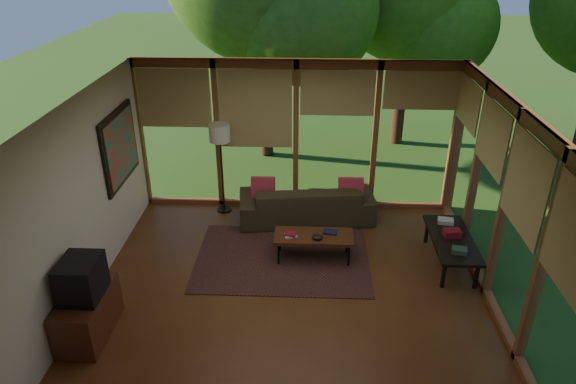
{
  "coord_description": "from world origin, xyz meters",
  "views": [
    {
      "loc": [
        0.23,
        -5.92,
        4.53
      ],
      "look_at": [
        -0.06,
        0.7,
        1.18
      ],
      "focal_mm": 32.0,
      "sensor_mm": 36.0,
      "label": 1
    }
  ],
  "objects_px": {
    "media_cabinet": "(88,315)",
    "coffee_table": "(314,237)",
    "television": "(81,279)",
    "sofa": "(307,201)",
    "side_console": "(452,240)",
    "floor_lamp": "(220,138)"
  },
  "relations": [
    {
      "from": "sofa",
      "to": "media_cabinet",
      "type": "xyz_separation_m",
      "value": [
        -2.68,
        -3.05,
        -0.04
      ]
    },
    {
      "from": "television",
      "to": "floor_lamp",
      "type": "relative_size",
      "value": 0.33
    },
    {
      "from": "television",
      "to": "coffee_table",
      "type": "distance_m",
      "value": 3.34
    },
    {
      "from": "side_console",
      "to": "television",
      "type": "bearing_deg",
      "value": -160.07
    },
    {
      "from": "coffee_table",
      "to": "media_cabinet",
      "type": "bearing_deg",
      "value": -147.33
    },
    {
      "from": "media_cabinet",
      "to": "floor_lamp",
      "type": "xyz_separation_m",
      "value": [
        1.18,
        3.28,
        1.11
      ]
    },
    {
      "from": "sofa",
      "to": "media_cabinet",
      "type": "height_order",
      "value": "sofa"
    },
    {
      "from": "sofa",
      "to": "side_console",
      "type": "relative_size",
      "value": 1.66
    },
    {
      "from": "media_cabinet",
      "to": "coffee_table",
      "type": "relative_size",
      "value": 0.83
    },
    {
      "from": "television",
      "to": "sofa",
      "type": "bearing_deg",
      "value": 48.93
    },
    {
      "from": "media_cabinet",
      "to": "side_console",
      "type": "xyz_separation_m",
      "value": [
        4.87,
        1.76,
        0.11
      ]
    },
    {
      "from": "sofa",
      "to": "side_console",
      "type": "distance_m",
      "value": 2.55
    },
    {
      "from": "sofa",
      "to": "coffee_table",
      "type": "height_order",
      "value": "sofa"
    },
    {
      "from": "sofa",
      "to": "side_console",
      "type": "xyz_separation_m",
      "value": [
        2.19,
        -1.29,
        0.07
      ]
    },
    {
      "from": "coffee_table",
      "to": "side_console",
      "type": "xyz_separation_m",
      "value": [
        2.07,
        -0.04,
        0.02
      ]
    },
    {
      "from": "sofa",
      "to": "floor_lamp",
      "type": "relative_size",
      "value": 1.4
    },
    {
      "from": "media_cabinet",
      "to": "television",
      "type": "xyz_separation_m",
      "value": [
        0.02,
        0.0,
        0.55
      ]
    },
    {
      "from": "media_cabinet",
      "to": "coffee_table",
      "type": "bearing_deg",
      "value": 32.67
    },
    {
      "from": "television",
      "to": "floor_lamp",
      "type": "xyz_separation_m",
      "value": [
        1.16,
        3.28,
        0.56
      ]
    },
    {
      "from": "media_cabinet",
      "to": "television",
      "type": "height_order",
      "value": "television"
    },
    {
      "from": "television",
      "to": "floor_lamp",
      "type": "distance_m",
      "value": 3.53
    },
    {
      "from": "television",
      "to": "coffee_table",
      "type": "height_order",
      "value": "television"
    }
  ]
}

